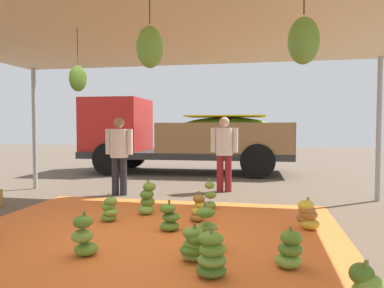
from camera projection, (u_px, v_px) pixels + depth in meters
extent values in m
plane|color=brown|center=(188.00, 197.00, 7.87)|extent=(40.00, 40.00, 0.00)
cube|color=orange|center=(143.00, 238.00, 4.93)|extent=(5.36, 5.02, 0.01)
cylinder|color=#9EA0A5|center=(34.00, 129.00, 8.82)|extent=(0.10, 0.10, 2.86)
cylinder|color=#9EA0A5|center=(379.00, 130.00, 7.37)|extent=(0.10, 0.10, 2.86)
cube|color=beige|center=(142.00, 18.00, 4.79)|extent=(8.00, 7.00, 0.06)
ellipsoid|color=#6B9E38|center=(304.00, 41.00, 2.85)|extent=(0.24, 0.24, 0.36)
cylinder|color=#4C422D|center=(77.00, 46.00, 5.17)|extent=(0.01, 0.01, 0.50)
ellipsoid|color=#518428|center=(78.00, 78.00, 5.19)|extent=(0.24, 0.24, 0.36)
ellipsoid|color=#75A83D|center=(150.00, 47.00, 3.22)|extent=(0.24, 0.24, 0.36)
ellipsoid|color=#60932D|center=(86.00, 249.00, 4.27)|extent=(0.30, 0.30, 0.15)
ellipsoid|color=#75A83D|center=(82.00, 236.00, 4.22)|extent=(0.28, 0.28, 0.15)
ellipsoid|color=#518428|center=(83.00, 222.00, 4.23)|extent=(0.30, 0.30, 0.15)
cylinder|color=olive|center=(84.00, 217.00, 4.22)|extent=(0.04, 0.04, 0.12)
ellipsoid|color=#75A83D|center=(288.00, 261.00, 3.90)|extent=(0.32, 0.32, 0.15)
ellipsoid|color=#518428|center=(290.00, 249.00, 3.89)|extent=(0.36, 0.36, 0.15)
ellipsoid|color=#518428|center=(291.00, 238.00, 3.87)|extent=(0.32, 0.32, 0.15)
cylinder|color=olive|center=(291.00, 232.00, 3.87)|extent=(0.04, 0.04, 0.12)
ellipsoid|color=gold|center=(310.00, 224.00, 5.33)|extent=(0.39, 0.39, 0.16)
ellipsoid|color=#996628|center=(306.00, 218.00, 5.39)|extent=(0.37, 0.37, 0.16)
ellipsoid|color=#996628|center=(308.00, 215.00, 5.34)|extent=(0.29, 0.29, 0.16)
ellipsoid|color=#996628|center=(307.00, 210.00, 5.35)|extent=(0.29, 0.29, 0.16)
ellipsoid|color=gold|center=(306.00, 205.00, 5.35)|extent=(0.30, 0.30, 0.16)
cylinder|color=olive|center=(308.00, 201.00, 5.35)|extent=(0.04, 0.04, 0.12)
ellipsoid|color=#996628|center=(197.00, 217.00, 5.78)|extent=(0.26, 0.26, 0.13)
ellipsoid|color=gold|center=(198.00, 211.00, 5.78)|extent=(0.27, 0.27, 0.13)
ellipsoid|color=gold|center=(201.00, 205.00, 5.79)|extent=(0.29, 0.29, 0.13)
ellipsoid|color=#996628|center=(199.00, 199.00, 5.78)|extent=(0.27, 0.27, 0.13)
cylinder|color=olive|center=(199.00, 195.00, 5.77)|extent=(0.04, 0.04, 0.12)
ellipsoid|color=#6B9E38|center=(210.00, 205.00, 6.69)|extent=(0.31, 0.31, 0.13)
ellipsoid|color=#60932D|center=(211.00, 195.00, 6.68)|extent=(0.28, 0.28, 0.13)
ellipsoid|color=#75A83D|center=(210.00, 185.00, 6.68)|extent=(0.25, 0.25, 0.13)
cylinder|color=olive|center=(209.00, 182.00, 6.69)|extent=(0.04, 0.04, 0.12)
ellipsoid|color=#6B9E38|center=(194.00, 254.00, 4.11)|extent=(0.30, 0.30, 0.13)
ellipsoid|color=#477523|center=(192.00, 250.00, 4.08)|extent=(0.39, 0.39, 0.13)
ellipsoid|color=#60932D|center=(195.00, 244.00, 4.11)|extent=(0.28, 0.28, 0.13)
ellipsoid|color=#477523|center=(197.00, 239.00, 4.09)|extent=(0.25, 0.25, 0.13)
ellipsoid|color=#60932D|center=(193.00, 233.00, 4.12)|extent=(0.30, 0.30, 0.13)
cylinder|color=olive|center=(194.00, 228.00, 4.09)|extent=(0.04, 0.04, 0.12)
ellipsoid|color=#75A83D|center=(146.00, 210.00, 6.24)|extent=(0.33, 0.33, 0.16)
ellipsoid|color=#518428|center=(148.00, 202.00, 6.27)|extent=(0.31, 0.31, 0.16)
ellipsoid|color=#518428|center=(147.00, 195.00, 6.24)|extent=(0.29, 0.29, 0.16)
ellipsoid|color=#60932D|center=(149.00, 187.00, 6.26)|extent=(0.27, 0.27, 0.16)
cylinder|color=olive|center=(148.00, 183.00, 6.24)|extent=(0.04, 0.04, 0.12)
ellipsoid|color=#518428|center=(170.00, 226.00, 5.28)|extent=(0.33, 0.33, 0.13)
ellipsoid|color=#518428|center=(171.00, 217.00, 5.30)|extent=(0.34, 0.34, 0.13)
ellipsoid|color=#518428|center=(167.00, 209.00, 5.27)|extent=(0.31, 0.31, 0.13)
cylinder|color=olive|center=(169.00, 204.00, 5.28)|extent=(0.04, 0.04, 0.12)
ellipsoid|color=#60932D|center=(109.00, 217.00, 5.81)|extent=(0.34, 0.34, 0.13)
ellipsoid|color=#75A83D|center=(111.00, 212.00, 5.78)|extent=(0.32, 0.32, 0.13)
ellipsoid|color=#60932D|center=(108.00, 206.00, 5.79)|extent=(0.26, 0.26, 0.13)
ellipsoid|color=#6B9E38|center=(111.00, 201.00, 5.77)|extent=(0.25, 0.25, 0.13)
cylinder|color=olive|center=(109.00, 197.00, 5.78)|extent=(0.04, 0.04, 0.12)
ellipsoid|color=#75A83D|center=(370.00, 285.00, 2.92)|extent=(0.29, 0.29, 0.18)
ellipsoid|color=#477523|center=(362.00, 274.00, 2.95)|extent=(0.26, 0.26, 0.18)
cylinder|color=olive|center=(366.00, 268.00, 2.92)|extent=(0.04, 0.04, 0.12)
ellipsoid|color=#60932D|center=(205.00, 244.00, 4.49)|extent=(0.39, 0.39, 0.12)
ellipsoid|color=#75A83D|center=(207.00, 227.00, 4.52)|extent=(0.36, 0.36, 0.12)
ellipsoid|color=#518428|center=(206.00, 213.00, 4.46)|extent=(0.28, 0.28, 0.12)
cylinder|color=olive|center=(205.00, 207.00, 4.49)|extent=(0.04, 0.04, 0.12)
ellipsoid|color=#477523|center=(211.00, 270.00, 3.66)|extent=(0.39, 0.39, 0.13)
ellipsoid|color=#6B9E38|center=(212.00, 260.00, 3.65)|extent=(0.39, 0.39, 0.13)
ellipsoid|color=#60932D|center=(213.00, 249.00, 3.65)|extent=(0.30, 0.30, 0.13)
ellipsoid|color=#60932D|center=(211.00, 238.00, 3.67)|extent=(0.29, 0.29, 0.13)
cylinder|color=olive|center=(211.00, 233.00, 3.64)|extent=(0.04, 0.04, 0.12)
cube|color=#2D2D2D|center=(187.00, 154.00, 12.03)|extent=(6.63, 2.61, 0.20)
cube|color=red|center=(118.00, 125.00, 12.36)|extent=(1.91, 2.26, 1.70)
cube|color=#232D38|center=(91.00, 115.00, 12.49)|extent=(0.09, 1.91, 0.75)
cube|color=olive|center=(223.00, 138.00, 10.67)|extent=(4.06, 0.22, 0.90)
cube|color=olive|center=(228.00, 136.00, 12.95)|extent=(4.06, 0.22, 0.90)
cube|color=olive|center=(290.00, 137.00, 11.50)|extent=(0.16, 2.39, 0.90)
ellipsoid|color=#6B9E38|center=(226.00, 134.00, 11.81)|extent=(3.64, 2.13, 1.09)
cube|color=yellow|center=(226.00, 116.00, 11.78)|extent=(2.50, 1.90, 0.04)
cylinder|color=black|center=(109.00, 159.00, 11.31)|extent=(1.01, 0.31, 1.00)
cylinder|color=black|center=(132.00, 154.00, 13.47)|extent=(1.01, 0.31, 1.00)
cylinder|color=black|center=(258.00, 161.00, 10.61)|extent=(1.01, 0.31, 1.00)
cylinder|color=black|center=(257.00, 155.00, 12.76)|extent=(1.01, 0.31, 1.00)
cylinder|color=maroon|center=(220.00, 173.00, 8.51)|extent=(0.16, 0.16, 0.83)
cylinder|color=maroon|center=(228.00, 174.00, 8.48)|extent=(0.16, 0.16, 0.83)
cylinder|color=silver|center=(224.00, 142.00, 8.46)|extent=(0.38, 0.38, 0.63)
cylinder|color=silver|center=(213.00, 140.00, 8.51)|extent=(0.12, 0.12, 0.56)
cylinder|color=silver|center=(235.00, 140.00, 8.41)|extent=(0.12, 0.12, 0.56)
sphere|color=tan|center=(224.00, 122.00, 8.44)|extent=(0.23, 0.23, 0.23)
cylinder|color=#26262D|center=(115.00, 176.00, 8.07)|extent=(0.15, 0.15, 0.82)
cylinder|color=#26262D|center=(123.00, 176.00, 8.04)|extent=(0.15, 0.15, 0.82)
cylinder|color=silver|center=(119.00, 143.00, 8.02)|extent=(0.38, 0.38, 0.62)
cylinder|color=silver|center=(108.00, 142.00, 8.07)|extent=(0.12, 0.12, 0.55)
cylinder|color=silver|center=(130.00, 142.00, 7.97)|extent=(0.12, 0.12, 0.55)
sphere|color=#936B4C|center=(119.00, 123.00, 8.00)|extent=(0.22, 0.22, 0.22)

